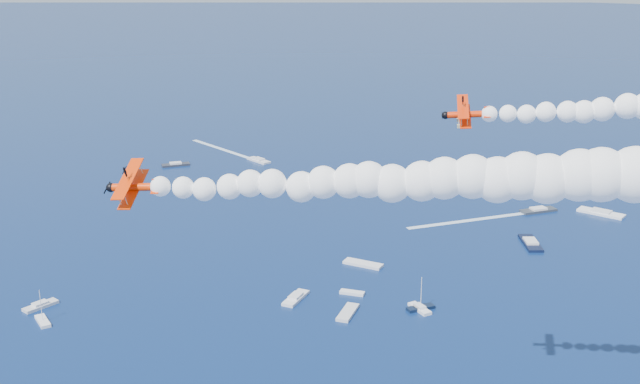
% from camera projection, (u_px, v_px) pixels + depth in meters
% --- Properties ---
extents(biplane_lead, '(8.48, 9.95, 6.81)m').
position_uv_depth(biplane_lead, '(467.00, 114.00, 114.17)').
color(biplane_lead, '#FF2F05').
extents(biplane_trail, '(8.14, 9.71, 7.32)m').
position_uv_depth(biplane_trail, '(135.00, 187.00, 90.38)').
color(biplane_trail, '#FF3705').
extents(smoke_trail_trail, '(70.30, 34.96, 11.88)m').
position_uv_depth(smoke_trail_trail, '(446.00, 180.00, 83.91)').
color(smoke_trail_trail, white).
extents(spectator_boats, '(233.86, 181.55, 0.70)m').
position_uv_depth(spectator_boats, '(448.00, 266.00, 203.77)').
color(spectator_boats, white).
rests_on(spectator_boats, ground).
extents(boat_wakes, '(139.38, 173.28, 0.04)m').
position_uv_depth(boat_wakes, '(250.00, 205.00, 250.52)').
color(boat_wakes, white).
rests_on(boat_wakes, ground).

